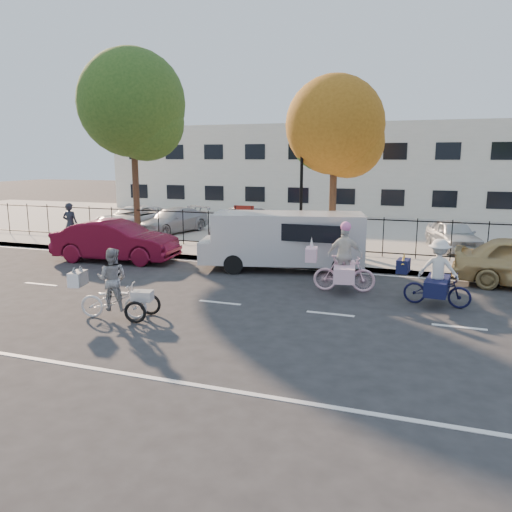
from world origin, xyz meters
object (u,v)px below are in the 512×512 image
at_px(unicorn_bike, 343,266).
at_px(bull_bike, 437,279).
at_px(lot_car_d, 453,235).
at_px(red_sedan, 116,241).
at_px(lot_car_b, 135,219).
at_px(lamppost, 302,177).
at_px(lot_car_c, 242,223).
at_px(lot_car_a, 173,220).
at_px(pedestrian, 70,224).
at_px(zebra_trike, 113,291).
at_px(white_van, 285,239).

bearing_deg(unicorn_bike, bull_bike, -112.06).
bearing_deg(lot_car_d, bull_bike, -112.60).
distance_m(unicorn_bike, red_sedan, 8.92).
bearing_deg(lot_car_b, red_sedan, -52.04).
bearing_deg(lamppost, lot_car_c, 139.14).
height_order(lot_car_a, lot_car_c, lot_car_c).
bearing_deg(unicorn_bike, lot_car_d, -32.38).
relative_size(pedestrian, lot_car_d, 0.51).
distance_m(zebra_trike, white_van, 6.99).
bearing_deg(lot_car_b, lamppost, -6.17).
relative_size(lamppost, lot_car_d, 1.22).
bearing_deg(lot_car_b, bull_bike, -18.20).
height_order(lamppost, bull_bike, lamppost).
bearing_deg(pedestrian, unicorn_bike, 157.20).
bearing_deg(lamppost, bull_bike, -46.05).
height_order(zebra_trike, lot_car_d, zebra_trike).
height_order(lamppost, lot_car_b, lamppost).
height_order(bull_bike, lot_car_a, bull_bike).
height_order(bull_bike, pedestrian, pedestrian).
relative_size(unicorn_bike, lot_car_d, 0.59).
height_order(unicorn_bike, lot_car_b, unicorn_bike).
bearing_deg(lot_car_b, zebra_trike, -48.22).
relative_size(red_sedan, pedestrian, 2.56).
bearing_deg(lot_car_d, zebra_trike, -142.37).
bearing_deg(pedestrian, lamppost, 179.95).
distance_m(white_van, lot_car_c, 6.57).
bearing_deg(lot_car_c, pedestrian, -138.95).
height_order(lot_car_b, lot_car_c, lot_car_c).
distance_m(red_sedan, pedestrian, 3.73).
bearing_deg(lot_car_a, pedestrian, -100.27).
xyz_separation_m(lamppost, lot_car_c, (-3.63, 3.14, -2.30)).
bearing_deg(lot_car_d, lot_car_a, 160.23).
xyz_separation_m(lot_car_a, lot_car_d, (13.05, -0.48, 0.00)).
distance_m(bull_bike, lot_car_d, 8.01).
distance_m(lamppost, lot_car_c, 5.33).
height_order(lamppost, unicorn_bike, lamppost).
bearing_deg(lot_car_c, lot_car_b, -173.67).
bearing_deg(bull_bike, pedestrian, 82.19).
relative_size(lamppost, zebra_trike, 2.14).
height_order(lamppost, pedestrian, lamppost).
xyz_separation_m(bull_bike, white_van, (-4.94, 2.86, 0.38)).
bearing_deg(pedestrian, lot_car_b, -103.17).
relative_size(zebra_trike, red_sedan, 0.44).
height_order(white_van, lot_car_c, white_van).
xyz_separation_m(lamppost, unicorn_bike, (2.42, -4.55, -2.35)).
bearing_deg(lot_car_b, pedestrian, -83.62).
distance_m(lot_car_c, lot_car_d, 9.30).
bearing_deg(zebra_trike, lot_car_d, -47.85).
bearing_deg(lamppost, lot_car_b, 162.53).
bearing_deg(white_van, lot_car_c, 110.53).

